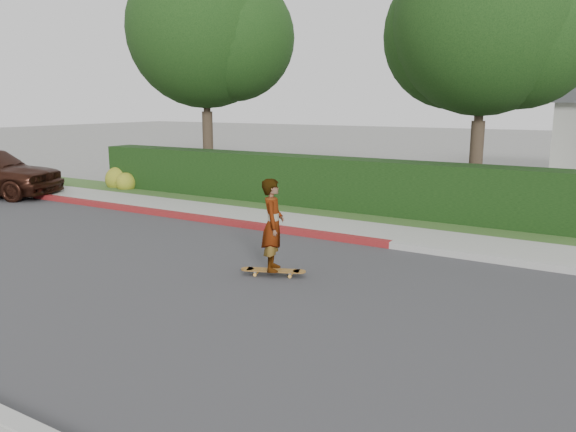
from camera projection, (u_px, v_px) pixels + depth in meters
name	position (u px, v px, depth m)	size (l,w,h in m)	color
ground	(236.00, 296.00, 8.89)	(120.00, 120.00, 0.00)	slate
road	(236.00, 296.00, 8.89)	(60.00, 8.00, 0.01)	#2D2D30
curb_far	(348.00, 239.00, 12.30)	(60.00, 0.20, 0.15)	#9E9E99
curb_red_section	(177.00, 215.00, 14.86)	(12.00, 0.21, 0.15)	maroon
sidewalk_far	(364.00, 232.00, 13.06)	(60.00, 1.60, 0.12)	gray
planting_strip	(390.00, 220.00, 14.40)	(60.00, 1.60, 0.10)	#2D4C1E
hedge	(301.00, 182.00, 16.29)	(15.00, 1.00, 1.50)	black
flowering_shrub	(121.00, 180.00, 19.58)	(1.40, 1.00, 0.90)	#2D4C19
tree_left	(208.00, 34.00, 18.94)	(5.99, 5.21, 8.00)	#33261C
tree_center	(486.00, 29.00, 14.83)	(5.66, 4.84, 7.44)	#33261C
skateboard	(273.00, 271.00, 9.89)	(1.16, 0.65, 0.11)	gold
skateboarder	(273.00, 225.00, 9.73)	(0.59, 0.39, 1.62)	white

